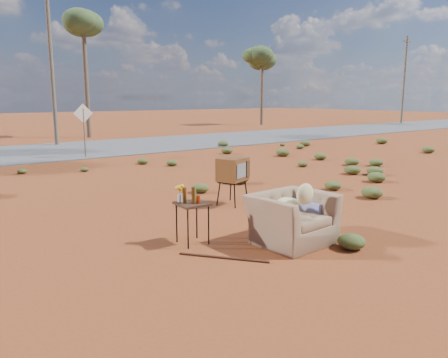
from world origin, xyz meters
TOP-DOWN VIEW (x-y plane):
  - ground at (0.00, 0.00)m, footprint 140.00×140.00m
  - highway at (0.00, 15.00)m, footprint 140.00×7.00m
  - armchair at (0.61, -0.52)m, footprint 1.54×1.03m
  - tv_unit at (1.38, 2.18)m, footprint 0.82×0.74m
  - side_table at (-0.90, 0.47)m, footprint 0.52×0.52m
  - rusty_bar at (-0.89, -0.46)m, footprint 0.90×1.16m
  - road_sign at (1.50, 12.00)m, footprint 0.78×0.06m
  - eucalyptus_center at (5.00, 21.00)m, footprint 3.20×3.20m
  - eucalyptus_right at (22.00, 24.00)m, footprint 3.20×3.20m
  - utility_pole_center at (2.00, 17.50)m, footprint 1.40×0.20m
  - utility_pole_east at (34.00, 17.50)m, footprint 1.40×0.20m
  - scrub_patch at (-0.82, 4.41)m, footprint 17.49×8.07m

SIDE VIEW (x-z plane):
  - ground at x=0.00m, z-range 0.00..0.00m
  - rusty_bar at x=-0.89m, z-range 0.00..0.04m
  - highway at x=0.00m, z-range 0.00..0.04m
  - scrub_patch at x=-0.82m, z-range -0.03..0.30m
  - armchair at x=0.61m, z-range -0.04..1.09m
  - side_table at x=-0.90m, z-range 0.23..1.23m
  - tv_unit at x=1.38m, z-range 0.26..1.34m
  - road_sign at x=1.50m, z-range 0.41..2.60m
  - utility_pole_center at x=2.00m, z-range 0.15..8.15m
  - utility_pole_east at x=34.00m, z-range 0.15..8.15m
  - eucalyptus_right at x=22.00m, z-range 2.39..9.49m
  - eucalyptus_center at x=5.00m, z-range 2.63..10.23m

